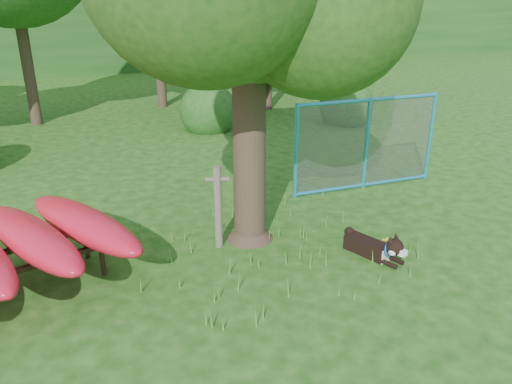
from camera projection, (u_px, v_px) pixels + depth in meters
name	position (u px, v px, depth m)	size (l,w,h in m)	color
ground	(276.00, 282.00, 7.57)	(80.00, 80.00, 0.00)	#18460E
wooden_post	(218.00, 205.00, 8.35)	(0.40, 0.19, 1.46)	brown
kayak_rack	(2.00, 246.00, 7.01)	(3.94, 3.53, 1.01)	black
husky_dog	(376.00, 247.00, 8.20)	(0.59, 1.20, 0.54)	black
fence_section	(367.00, 144.00, 10.86)	(3.46, 0.31, 3.37)	#2A9BC7
wildflower_clump	(385.00, 241.00, 8.42)	(0.11, 0.11, 0.23)	#488D2E
shrub_right	(345.00, 123.00, 16.80)	(1.80, 1.80, 1.80)	#1C4E19
shrub_mid	(209.00, 130.00, 15.96)	(1.80, 1.80, 1.80)	#1C4E19
wooded_hillside	(74.00, 11.00, 30.21)	(80.00, 12.00, 6.00)	#1C4E19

